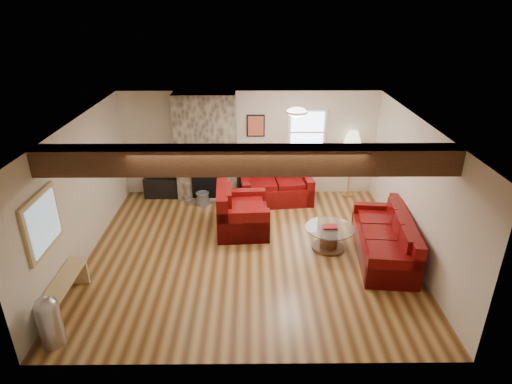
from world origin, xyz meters
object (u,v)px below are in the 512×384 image
armchair_red (242,209)px  television (164,168)px  sofa_three (384,237)px  tv_cabinet (166,187)px  floor_lamp (353,141)px  loveseat (276,184)px  coffee_table (329,238)px

armchair_red → television: 2.55m
armchair_red → sofa_three: bearing=-114.3°
sofa_three → armchair_red: bearing=-105.1°
armchair_red → television: armchair_red is taller
tv_cabinet → floor_lamp: 4.57m
armchair_red → floor_lamp: size_ratio=0.73×
loveseat → coffee_table: 2.32m
tv_cabinet → loveseat: bearing=-6.5°
loveseat → television: (-2.64, 0.30, 0.28)m
coffee_table → television: 4.33m
coffee_table → floor_lamp: floor_lamp is taller
loveseat → tv_cabinet: (-2.64, 0.30, -0.19)m
sofa_three → coffee_table: (-0.95, 0.27, -0.18)m
tv_cabinet → television: bearing=0.0°
armchair_red → television: bearing=44.7°
tv_cabinet → armchair_red: bearing=-41.9°
loveseat → armchair_red: 1.59m
sofa_three → loveseat: bearing=-136.3°
armchair_red → coffee_table: (1.67, -0.73, -0.25)m
television → sofa_three: bearing=-30.9°
loveseat → coffee_table: loveseat is taller
coffee_table → tv_cabinet: size_ratio=0.94×
sofa_three → floor_lamp: bearing=-172.4°
armchair_red → television: size_ratio=1.50×
loveseat → armchair_red: size_ratio=1.41×
sofa_three → tv_cabinet: size_ratio=2.15×
tv_cabinet → coffee_table: bearing=-34.3°
sofa_three → loveseat: size_ratio=1.29×
tv_cabinet → television: 0.47m
sofa_three → television: size_ratio=2.72×
coffee_table → armchair_red: bearing=156.4°
loveseat → tv_cabinet: size_ratio=1.66×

